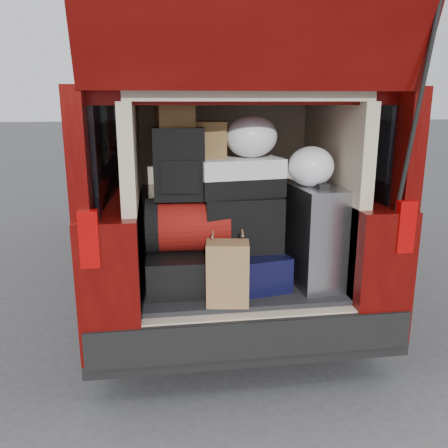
{
  "coord_description": "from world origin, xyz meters",
  "views": [
    {
      "loc": [
        -0.52,
        -2.72,
        1.7
      ],
      "look_at": [
        -0.09,
        0.2,
        0.93
      ],
      "focal_mm": 38.0,
      "sensor_mm": 36.0,
      "label": 1
    }
  ],
  "objects": [
    {
      "name": "ground",
      "position": [
        0.0,
        0.0,
        0.0
      ],
      "size": [
        80.0,
        80.0,
        0.0
      ],
      "primitive_type": "plane",
      "color": "#37373A",
      "rests_on": "ground"
    },
    {
      "name": "minivan",
      "position": [
        0.0,
        1.86,
        0.91
      ],
      "size": [
        1.9,
        5.35,
        2.77
      ],
      "color": "black",
      "rests_on": "ground"
    },
    {
      "name": "load_floor",
      "position": [
        0.0,
        0.28,
        0.28
      ],
      "size": [
        1.24,
        1.05,
        0.55
      ],
      "primitive_type": "cube",
      "color": "black",
      "rests_on": "ground"
    },
    {
      "name": "black_hardshell",
      "position": [
        -0.38,
        0.17,
        0.66
      ],
      "size": [
        0.43,
        0.58,
        0.23
      ],
      "primitive_type": "cube",
      "rotation": [
        0.0,
        0.0,
        -0.02
      ],
      "color": "black",
      "rests_on": "load_floor"
    },
    {
      "name": "navy_hardshell",
      "position": [
        0.05,
        0.12,
        0.66
      ],
      "size": [
        0.5,
        0.58,
        0.22
      ],
      "primitive_type": "cube",
      "rotation": [
        0.0,
        0.0,
        0.18
      ],
      "color": "black",
      "rests_on": "load_floor"
    },
    {
      "name": "silver_roller",
      "position": [
        0.48,
        0.05,
        0.87
      ],
      "size": [
        0.3,
        0.45,
        0.64
      ],
      "primitive_type": "cube",
      "rotation": [
        0.0,
        0.0,
        0.09
      ],
      "color": "silver",
      "rests_on": "load_floor"
    },
    {
      "name": "kraft_bag",
      "position": [
        -0.12,
        -0.18,
        0.74
      ],
      "size": [
        0.26,
        0.19,
        0.38
      ],
      "primitive_type": "cube",
      "rotation": [
        0.0,
        0.0,
        -0.16
      ],
      "color": "#916441",
      "rests_on": "load_floor"
    },
    {
      "name": "red_duffel",
      "position": [
        -0.32,
        0.17,
        0.95
      ],
      "size": [
        0.53,
        0.35,
        0.34
      ],
      "primitive_type": "cube",
      "rotation": [
        0.0,
        0.0,
        -0.04
      ],
      "color": "maroon",
      "rests_on": "black_hardshell"
    },
    {
      "name": "black_soft_case",
      "position": [
        0.02,
        0.16,
        0.95
      ],
      "size": [
        0.49,
        0.29,
        0.35
      ],
      "primitive_type": "cube",
      "rotation": [
        0.0,
        0.0,
        -0.0
      ],
      "color": "black",
      "rests_on": "navy_hardshell"
    },
    {
      "name": "backpack",
      "position": [
        -0.37,
        0.15,
        1.33
      ],
      "size": [
        0.32,
        0.2,
        0.44
      ],
      "primitive_type": "cube",
      "rotation": [
        0.0,
        0.0,
        -0.06
      ],
      "color": "black",
      "rests_on": "red_duffel"
    },
    {
      "name": "twotone_duffel",
      "position": [
        0.01,
        0.18,
        1.24
      ],
      "size": [
        0.56,
        0.34,
        0.23
      ],
      "primitive_type": "cube",
      "rotation": [
        0.0,
        0.0,
        0.14
      ],
      "color": "silver",
      "rests_on": "black_soft_case"
    },
    {
      "name": "grocery_sack_lower",
      "position": [
        -0.39,
        0.19,
        1.65
      ],
      "size": [
        0.24,
        0.2,
        0.19
      ],
      "primitive_type": "cube",
      "rotation": [
        0.0,
        0.0,
        0.13
      ],
      "color": "olive",
      "rests_on": "backpack"
    },
    {
      "name": "grocery_sack_upper",
      "position": [
        -0.18,
        0.24,
        1.47
      ],
      "size": [
        0.25,
        0.21,
        0.22
      ],
      "primitive_type": "cube",
      "rotation": [
        0.0,
        0.0,
        -0.13
      ],
      "color": "olive",
      "rests_on": "twotone_duffel"
    },
    {
      "name": "plastic_bag_center",
      "position": [
        0.08,
        0.21,
        1.49
      ],
      "size": [
        0.36,
        0.34,
        0.26
      ],
      "primitive_type": "ellipsoid",
      "rotation": [
        0.0,
        0.0,
        0.11
      ],
      "color": "white",
      "rests_on": "twotone_duffel"
    },
    {
      "name": "plastic_bag_right",
      "position": [
        0.44,
        0.08,
        1.31
      ],
      "size": [
        0.31,
        0.29,
        0.25
      ],
      "primitive_type": "ellipsoid",
      "rotation": [
        0.0,
        0.0,
        0.09
      ],
      "color": "white",
      "rests_on": "silver_roller"
    }
  ]
}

